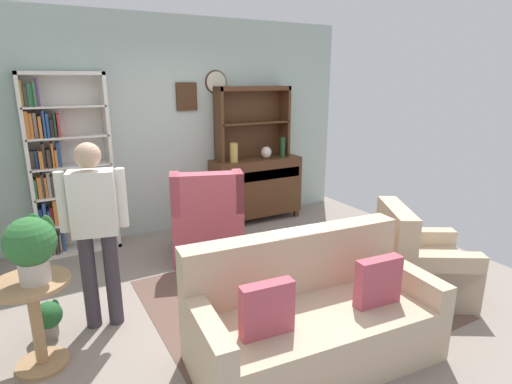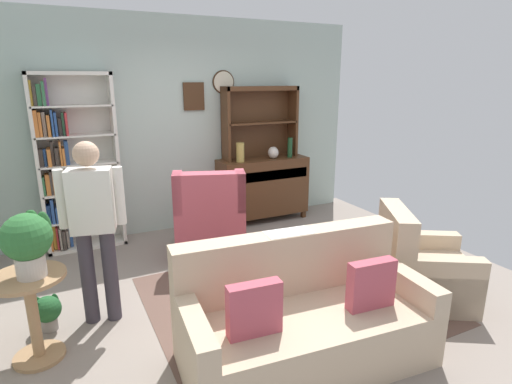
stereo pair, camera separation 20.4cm
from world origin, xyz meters
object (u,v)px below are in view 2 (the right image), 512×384
Objects in this scene: wingback_chair at (210,225)px; bottle_wine at (290,147)px; person_reading at (93,221)px; book_stack at (254,257)px; sideboard at (263,186)px; coffee_table at (265,265)px; potted_plant_large at (28,240)px; vase_tall at (240,152)px; couch_floral at (303,320)px; potted_plant_small at (47,311)px; bookshelf at (72,166)px; vase_round at (273,153)px; sideboard_hutch at (260,112)px; plant_stand at (32,308)px; armchair_floral at (421,270)px.

bottle_wine is at bearing 27.22° from wingback_chair.
book_stack is (1.29, -0.33, -0.44)m from person_reading.
sideboard is 0.83× the size of person_reading.
potted_plant_large is at bearing -179.38° from coffee_table.
bottle_wine reaches higher than vase_tall.
vase_tall is at bearing 179.34° from bottle_wine.
couch_floral is (-1.55, -2.82, -0.75)m from bottle_wine.
bottle_wine reaches higher than sideboard.
bookshelf is at bearing 78.25° from potted_plant_small.
vase_round is 2.42m from book_stack.
book_stack is at bearing -57.66° from bookshelf.
wingback_chair is 0.67× the size of person_reading.
bookshelf is 2.19m from potted_plant_large.
vase_tall reaches higher than wingback_chair.
coffee_table is at bearing -11.36° from potted_plant_small.
coffee_table is at bearing -120.28° from vase_round.
sideboard is 0.70× the size of couch_floral.
person_reading is 1.41m from book_stack.
person_reading reaches higher than wingback_chair.
sideboard_hutch is at bearing 0.59° from bookshelf.
potted_plant_large is at bearing -179.32° from book_stack.
person_reading reaches higher than coffee_table.
vase_tall is (2.11, -0.16, 0.02)m from bookshelf.
bottle_wine is 0.95× the size of potted_plant_small.
book_stack is at bearing 88.79° from couch_floral.
potted_plant_small is 0.38× the size of coffee_table.
potted_plant_large reaches higher than book_stack.
wingback_chair is 1.18m from coffee_table.
potted_plant_small is at bearing -147.94° from sideboard_hutch.
wingback_chair is at bearing -147.48° from vase_round.
bookshelf is 1.78m from wingback_chair.
potted_plant_small is (-2.47, -1.60, -0.87)m from vase_tall.
book_stack reaches higher than potted_plant_small.
bottle_wine is at bearing 61.16° from couch_floral.
sideboard_hutch is 1.05× the size of wingback_chair.
wingback_chair is (-1.14, -0.87, -0.13)m from sideboard.
sideboard_hutch is 1.38× the size of coffee_table.
vase_round is (0.13, -0.07, 0.50)m from sideboard.
potted_plant_small is at bearing 78.72° from plant_stand.
couch_floral is at bearing -91.21° from book_stack.
potted_plant_small is at bearing 168.64° from coffee_table.
plant_stand is (-1.77, 0.86, 0.11)m from couch_floral.
potted_plant_small is at bearing 162.69° from armchair_floral.
sideboard_hutch is 0.71× the size of person_reading.
vase_round is 0.56× the size of potted_plant_small.
bottle_wine is at bearing 52.01° from book_stack.
sideboard is 2.30m from coffee_table.
sideboard_hutch is at bearing 32.06° from potted_plant_small.
sideboard_hutch is at bearing 96.06° from armchair_floral.
potted_plant_large reaches higher than wingback_chair.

